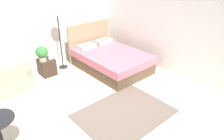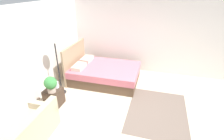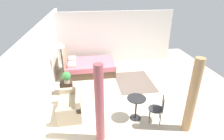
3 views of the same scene
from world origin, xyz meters
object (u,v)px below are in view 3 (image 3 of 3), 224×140
(couch, at_px, (71,105))
(vase, at_px, (67,78))
(nightstand, at_px, (67,87))
(bed, at_px, (88,67))
(potted_plant, at_px, (66,77))
(balcony_table, at_px, (136,104))
(floor_lamp, at_px, (61,49))
(cafe_chair_near_window, at_px, (159,107))

(couch, xyz_separation_m, vase, (1.38, 0.19, 0.29))
(nightstand, bearing_deg, vase, -22.35)
(nightstand, relative_size, vase, 2.71)
(bed, bearing_deg, couch, 167.46)
(potted_plant, distance_m, balcony_table, 2.78)
(potted_plant, bearing_deg, nightstand, 24.46)
(nightstand, xyz_separation_m, balcony_table, (-1.86, -2.19, 0.27))
(bed, height_order, potted_plant, bed)
(bed, xyz_separation_m, floor_lamp, (-1.07, 1.01, 1.27))
(bed, height_order, floor_lamp, floor_lamp)
(potted_plant, distance_m, cafe_chair_near_window, 3.42)
(bed, height_order, nightstand, bed)
(potted_plant, bearing_deg, bed, -25.72)
(cafe_chair_near_window, bearing_deg, potted_plant, 54.33)
(vase, xyz_separation_m, floor_lamp, (0.45, 0.17, 1.01))
(vase, bearing_deg, bed, -28.76)
(vase, bearing_deg, potted_plant, 179.00)
(potted_plant, xyz_separation_m, floor_lamp, (0.67, 0.17, 0.85))
(vase, relative_size, cafe_chair_near_window, 0.21)
(floor_lamp, bearing_deg, nightstand, -167.97)
(nightstand, distance_m, balcony_table, 2.89)
(balcony_table, bearing_deg, floor_lamp, 43.63)
(vase, bearing_deg, cafe_chair_near_window, -128.60)
(nightstand, relative_size, cafe_chair_near_window, 0.56)
(vase, bearing_deg, balcony_table, -132.66)
(vase, height_order, balcony_table, balcony_table)
(vase, bearing_deg, floor_lamp, 20.72)
(potted_plant, bearing_deg, couch, -170.61)
(bed, distance_m, couch, 2.98)
(bed, relative_size, cafe_chair_near_window, 2.67)
(bed, xyz_separation_m, nightstand, (-1.64, 0.89, -0.06))
(couch, xyz_separation_m, floor_lamp, (1.84, 0.36, 1.29))
(nightstand, bearing_deg, bed, -28.31)
(couch, bearing_deg, vase, 7.76)
(couch, bearing_deg, nightstand, 10.66)
(couch, distance_m, potted_plant, 1.26)
(balcony_table, bearing_deg, cafe_chair_near_window, -110.55)
(couch, bearing_deg, floor_lamp, 11.09)
(bed, height_order, balcony_table, bed)
(floor_lamp, xyz_separation_m, balcony_table, (-2.43, -2.32, -1.06))
(vase, relative_size, balcony_table, 0.24)
(vase, distance_m, cafe_chair_near_window, 3.54)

